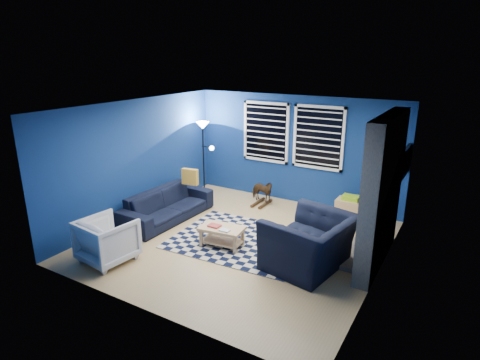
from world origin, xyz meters
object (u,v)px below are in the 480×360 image
(armchair_big, at_px, (310,243))
(coffee_table, at_px, (222,232))
(armchair_bent, at_px, (108,240))
(cabinet, at_px, (350,210))
(floor_lamp, at_px, (204,136))
(sofa, at_px, (167,205))
(tv, at_px, (405,163))
(rocking_horse, at_px, (262,191))

(armchair_big, bearing_deg, coffee_table, -76.17)
(armchair_bent, distance_m, coffee_table, 1.97)
(armchair_bent, height_order, cabinet, armchair_bent)
(floor_lamp, bearing_deg, sofa, -81.07)
(cabinet, bearing_deg, coffee_table, -124.99)
(armchair_big, xyz_separation_m, armchair_bent, (-3.01, -1.52, -0.06))
(tv, bearing_deg, coffee_table, -138.00)
(floor_lamp, bearing_deg, armchair_big, -30.53)
(tv, distance_m, armchair_big, 2.64)
(sofa, xyz_separation_m, coffee_table, (1.68, -0.48, -0.04))
(sofa, relative_size, floor_lamp, 1.20)
(rocking_horse, bearing_deg, armchair_big, -129.12)
(tv, height_order, armchair_bent, tv)
(armchair_bent, bearing_deg, tv, -130.16)
(sofa, relative_size, coffee_table, 2.56)
(sofa, height_order, coffee_table, sofa)
(tv, relative_size, armchair_bent, 1.19)
(armchair_bent, distance_m, rocking_horse, 3.81)
(tv, relative_size, rocking_horse, 1.59)
(armchair_big, relative_size, coffee_table, 1.61)
(sofa, xyz_separation_m, rocking_horse, (1.32, 1.78, 0.02))
(rocking_horse, bearing_deg, coffee_table, -162.93)
(sofa, bearing_deg, cabinet, -58.77)
(armchair_bent, bearing_deg, rocking_horse, -98.91)
(tv, xyz_separation_m, armchair_bent, (-3.99, -3.77, -1.02))
(armchair_big, bearing_deg, armchair_bent, -53.10)
(armchair_bent, relative_size, floor_lamp, 0.46)
(armchair_big, height_order, rocking_horse, armchair_big)
(armchair_bent, relative_size, rocking_horse, 1.33)
(tv, relative_size, sofa, 0.46)
(armchair_big, height_order, floor_lamp, floor_lamp)
(rocking_horse, relative_size, floor_lamp, 0.35)
(tv, relative_size, floor_lamp, 0.55)
(armchair_big, bearing_deg, rocking_horse, -127.02)
(armchair_bent, bearing_deg, coffee_table, -127.65)
(armchair_big, bearing_deg, sofa, -86.26)
(coffee_table, xyz_separation_m, floor_lamp, (-1.95, 2.23, 1.20))
(tv, xyz_separation_m, cabinet, (-0.96, 0.01, -1.15))
(armchair_big, bearing_deg, floor_lamp, -110.48)
(rocking_horse, bearing_deg, tv, -80.08)
(rocking_horse, distance_m, floor_lamp, 1.96)
(armchair_big, height_order, cabinet, armchair_big)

